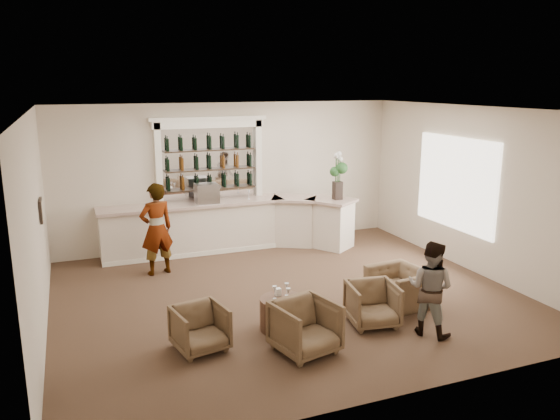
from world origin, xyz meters
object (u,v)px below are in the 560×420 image
object	(u,v)px
armchair_right	(373,304)
espresso_machine	(207,194)
cocktail_table	(283,314)
guest	(430,288)
bar_counter	(231,226)
armchair_left	(200,328)
sommelier	(156,229)
armchair_center	(305,327)
flower_vase	(338,173)
armchair_far	(400,287)

from	to	relation	value
armchair_right	espresso_machine	world-z (taller)	espresso_machine
cocktail_table	guest	distance (m)	2.27
bar_counter	armchair_left	xyz separation A→B (m)	(-1.76, -4.44, -0.25)
sommelier	armchair_center	xyz separation A→B (m)	(1.41, -4.06, -0.55)
espresso_machine	armchair_center	bearing A→B (deg)	-87.82
espresso_machine	flower_vase	distance (m)	2.97
armchair_center	espresso_machine	size ratio (longest dim) A/B	1.68
cocktail_table	armchair_right	size ratio (longest dim) A/B	0.94
bar_counter	cocktail_table	size ratio (longest dim) A/B	8.08
armchair_right	armchair_far	world-z (taller)	armchair_right
sommelier	armchair_center	size ratio (longest dim) A/B	2.23
bar_counter	armchair_right	xyz separation A→B (m)	(0.96, -4.61, -0.23)
armchair_center	armchair_far	world-z (taller)	armchair_center
bar_counter	flower_vase	bearing A→B (deg)	-16.33
sommelier	armchair_left	size ratio (longest dim) A/B	2.57
armchair_center	armchair_right	xyz separation A→B (m)	(1.35, 0.44, -0.03)
cocktail_table	guest	bearing A→B (deg)	-25.43
cocktail_table	espresso_machine	distance (m)	4.38
guest	armchair_right	xyz separation A→B (m)	(-0.63, 0.58, -0.39)
sommelier	armchair_left	bearing A→B (deg)	76.43
bar_counter	guest	world-z (taller)	guest
bar_counter	cocktail_table	bearing A→B (deg)	-95.61
guest	flower_vase	xyz separation A→B (m)	(0.74, 4.51, 1.02)
sommelier	armchair_right	world-z (taller)	sommelier
bar_counter	armchair_center	size ratio (longest dim) A/B	6.92
sommelier	armchair_left	xyz separation A→B (m)	(0.04, -3.45, -0.60)
sommelier	armchair_left	distance (m)	3.50
flower_vase	guest	bearing A→B (deg)	-99.33
espresso_machine	armchair_far	bearing A→B (deg)	-59.43
sommelier	armchair_far	distance (m)	4.79
armchair_left	flower_vase	xyz separation A→B (m)	(4.09, 3.76, 1.42)
armchair_center	armchair_right	distance (m)	1.42
sommelier	espresso_machine	distance (m)	1.66
armchair_far	bar_counter	bearing A→B (deg)	-162.99
sommelier	guest	bearing A→B (deg)	114.66
armchair_left	espresso_machine	world-z (taller)	espresso_machine
sommelier	armchair_center	world-z (taller)	sommelier
armchair_center	flower_vase	distance (m)	5.33
armchair_right	guest	bearing A→B (deg)	-32.87
armchair_center	espresso_machine	distance (m)	5.14
espresso_machine	armchair_right	bearing A→B (deg)	-71.49
armchair_left	armchair_center	size ratio (longest dim) A/B	0.87
bar_counter	armchair_far	bearing A→B (deg)	-65.99
bar_counter	guest	distance (m)	5.43
bar_counter	armchair_far	world-z (taller)	bar_counter
bar_counter	guest	size ratio (longest dim) A/B	3.91
flower_vase	armchair_center	bearing A→B (deg)	-121.96
sommelier	armchair_right	size ratio (longest dim) A/B	2.45
guest	armchair_left	bearing A→B (deg)	43.44
armchair_right	flower_vase	world-z (taller)	flower_vase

